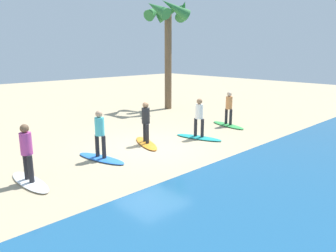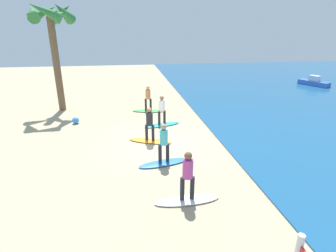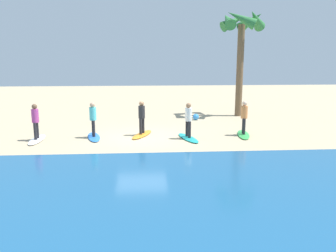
{
  "view_description": "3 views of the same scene",
  "coord_description": "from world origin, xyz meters",
  "px_view_note": "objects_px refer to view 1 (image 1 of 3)",
  "views": [
    {
      "loc": [
        7.91,
        9.24,
        3.68
      ],
      "look_at": [
        0.05,
        1.02,
        1.01
      ],
      "focal_mm": 34.31,
      "sensor_mm": 36.0,
      "label": 1
    },
    {
      "loc": [
        11.78,
        -1.31,
        5.14
      ],
      "look_at": [
        0.66,
        0.42,
        1.03
      ],
      "focal_mm": 28.33,
      "sensor_mm": 36.0,
      "label": 2
    },
    {
      "loc": [
        -0.19,
        16.25,
        3.86
      ],
      "look_at": [
        -1.24,
        1.09,
        0.76
      ],
      "focal_mm": 36.42,
      "sensor_mm": 36.0,
      "label": 3
    }
  ],
  "objects_px": {
    "surfboard_white": "(30,182)",
    "surfer_blue": "(100,131)",
    "surfboard_green": "(228,125)",
    "surfer_orange": "(146,119)",
    "surfboard_orange": "(146,143)",
    "beach_ball": "(146,115)",
    "surfer_green": "(229,106)",
    "surfboard_blue": "(101,158)",
    "surfer_white": "(26,149)",
    "surfboard_teal": "(199,137)",
    "surfer_teal": "(199,115)",
    "palm_tree": "(168,21)"
  },
  "relations": [
    {
      "from": "surfboard_orange",
      "to": "palm_tree",
      "type": "xyz_separation_m",
      "value": [
        -6.34,
        -5.36,
        5.42
      ]
    },
    {
      "from": "surfboard_blue",
      "to": "palm_tree",
      "type": "relative_size",
      "value": 0.31
    },
    {
      "from": "surfboard_white",
      "to": "beach_ball",
      "type": "distance_m",
      "value": 9.49
    },
    {
      "from": "surfboard_green",
      "to": "surfer_green",
      "type": "height_order",
      "value": "surfer_green"
    },
    {
      "from": "surfboard_white",
      "to": "surfer_blue",
      "type": "bearing_deg",
      "value": 96.78
    },
    {
      "from": "surfboard_teal",
      "to": "surfer_white",
      "type": "relative_size",
      "value": 1.28
    },
    {
      "from": "palm_tree",
      "to": "surfboard_white",
      "type": "bearing_deg",
      "value": 28.4
    },
    {
      "from": "surfboard_green",
      "to": "surfer_white",
      "type": "bearing_deg",
      "value": -76.77
    },
    {
      "from": "surfer_green",
      "to": "surfer_teal",
      "type": "relative_size",
      "value": 1.0
    },
    {
      "from": "surfboard_blue",
      "to": "surfer_blue",
      "type": "relative_size",
      "value": 1.28
    },
    {
      "from": "surfboard_teal",
      "to": "surfboard_orange",
      "type": "xyz_separation_m",
      "value": [
        2.21,
        -0.88,
        0.0
      ]
    },
    {
      "from": "surfboard_green",
      "to": "palm_tree",
      "type": "bearing_deg",
      "value": 178.3
    },
    {
      "from": "surfboard_orange",
      "to": "surfer_white",
      "type": "relative_size",
      "value": 1.28
    },
    {
      "from": "surfboard_orange",
      "to": "surfboard_blue",
      "type": "relative_size",
      "value": 1.0
    },
    {
      "from": "surfer_blue",
      "to": "surfer_green",
      "type": "bearing_deg",
      "value": -180.0
    },
    {
      "from": "surfer_orange",
      "to": "surfboard_blue",
      "type": "bearing_deg",
      "value": 8.61
    },
    {
      "from": "surfboard_orange",
      "to": "surfer_orange",
      "type": "xyz_separation_m",
      "value": [
        0.0,
        0.0,
        0.99
      ]
    },
    {
      "from": "surfboard_orange",
      "to": "surfboard_white",
      "type": "xyz_separation_m",
      "value": [
        4.91,
        0.73,
        0.0
      ]
    },
    {
      "from": "surfer_orange",
      "to": "surfer_blue",
      "type": "height_order",
      "value": "same"
    },
    {
      "from": "surfboard_orange",
      "to": "surfboard_white",
      "type": "height_order",
      "value": "same"
    },
    {
      "from": "surfer_teal",
      "to": "surfer_blue",
      "type": "relative_size",
      "value": 1.0
    },
    {
      "from": "surfboard_orange",
      "to": "surfer_orange",
      "type": "height_order",
      "value": "surfer_orange"
    },
    {
      "from": "surfboard_orange",
      "to": "surfer_orange",
      "type": "distance_m",
      "value": 0.99
    },
    {
      "from": "surfboard_teal",
      "to": "palm_tree",
      "type": "distance_m",
      "value": 9.24
    },
    {
      "from": "surfer_green",
      "to": "surfboard_teal",
      "type": "height_order",
      "value": "surfer_green"
    },
    {
      "from": "surfer_teal",
      "to": "surfboard_white",
      "type": "bearing_deg",
      "value": -1.21
    },
    {
      "from": "surfboard_green",
      "to": "surfer_teal",
      "type": "distance_m",
      "value": 3.06
    },
    {
      "from": "surfboard_orange",
      "to": "surfboard_blue",
      "type": "bearing_deg",
      "value": -59.5
    },
    {
      "from": "surfer_green",
      "to": "surfboard_blue",
      "type": "height_order",
      "value": "surfer_green"
    },
    {
      "from": "surfer_green",
      "to": "surfer_orange",
      "type": "distance_m",
      "value": 5.06
    },
    {
      "from": "surfer_blue",
      "to": "beach_ball",
      "type": "bearing_deg",
      "value": -142.27
    },
    {
      "from": "surfboard_orange",
      "to": "surfer_orange",
      "type": "bearing_deg",
      "value": -23.12
    },
    {
      "from": "surfer_orange",
      "to": "beach_ball",
      "type": "distance_m",
      "value": 5.27
    },
    {
      "from": "surfboard_green",
      "to": "surfer_orange",
      "type": "bearing_deg",
      "value": -82.92
    },
    {
      "from": "surfboard_white",
      "to": "surfer_white",
      "type": "xyz_separation_m",
      "value": [
        -0.0,
        -0.0,
        0.99
      ]
    },
    {
      "from": "surfboard_green",
      "to": "surfboard_white",
      "type": "bearing_deg",
      "value": -76.77
    },
    {
      "from": "surfer_green",
      "to": "surfer_white",
      "type": "height_order",
      "value": "same"
    },
    {
      "from": "surfboard_green",
      "to": "surfboard_teal",
      "type": "distance_m",
      "value": 2.89
    },
    {
      "from": "surfboard_teal",
      "to": "surfboard_white",
      "type": "bearing_deg",
      "value": -106.27
    },
    {
      "from": "surfer_orange",
      "to": "surfer_blue",
      "type": "relative_size",
      "value": 1.0
    },
    {
      "from": "palm_tree",
      "to": "surfer_white",
      "type": "bearing_deg",
      "value": 28.4
    },
    {
      "from": "surfer_teal",
      "to": "surfboard_blue",
      "type": "distance_m",
      "value": 4.67
    },
    {
      "from": "beach_ball",
      "to": "surfer_teal",
      "type": "bearing_deg",
      "value": 77.27
    },
    {
      "from": "surfboard_blue",
      "to": "surfer_blue",
      "type": "height_order",
      "value": "surfer_blue"
    },
    {
      "from": "surfer_orange",
      "to": "palm_tree",
      "type": "height_order",
      "value": "palm_tree"
    },
    {
      "from": "beach_ball",
      "to": "surfer_green",
      "type": "bearing_deg",
      "value": 111.74
    },
    {
      "from": "surfboard_orange",
      "to": "surfer_blue",
      "type": "bearing_deg",
      "value": -59.5
    },
    {
      "from": "surfboard_green",
      "to": "surfer_teal",
      "type": "xyz_separation_m",
      "value": [
        2.84,
        0.53,
        0.99
      ]
    },
    {
      "from": "surfboard_green",
      "to": "surfer_white",
      "type": "xyz_separation_m",
      "value": [
        9.96,
        0.38,
        0.99
      ]
    },
    {
      "from": "surfer_orange",
      "to": "surfer_blue",
      "type": "xyz_separation_m",
      "value": [
        2.33,
        0.35,
        0.0
      ]
    }
  ]
}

